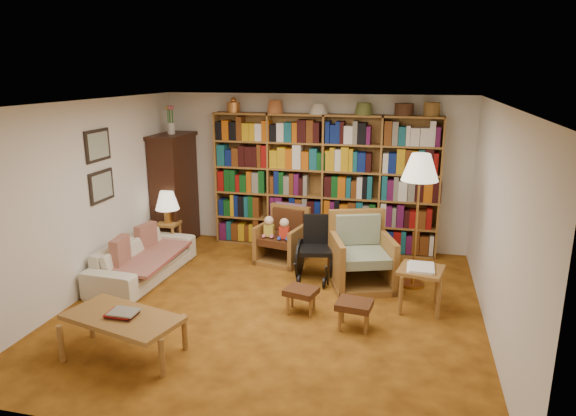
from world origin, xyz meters
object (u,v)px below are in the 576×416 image
(armchair_leather, at_px, (283,238))
(wheelchair, at_px, (317,250))
(sofa, at_px, (143,259))
(coffee_table, at_px, (123,320))
(side_table_lamp, at_px, (169,232))
(footstool_b, at_px, (354,306))
(armchair_sage, at_px, (363,257))
(footstool_a, at_px, (301,293))
(side_table_papers, at_px, (420,275))
(floor_lamp, at_px, (420,173))

(armchair_leather, height_order, wheelchair, wheelchair)
(sofa, bearing_deg, coffee_table, -154.16)
(sofa, xyz_separation_m, wheelchair, (2.38, 0.59, 0.13))
(wheelchair, bearing_deg, side_table_lamp, 170.17)
(sofa, xyz_separation_m, coffee_table, (0.85, -1.93, 0.13))
(footstool_b, bearing_deg, armchair_sage, 91.73)
(armchair_sage, xyz_separation_m, footstool_b, (0.04, -1.32, -0.11))
(footstool_a, bearing_deg, side_table_lamp, 148.03)
(wheelchair, bearing_deg, sofa, -166.16)
(armchair_sage, bearing_deg, coffee_table, -131.67)
(side_table_lamp, distance_m, footstool_a, 2.96)
(coffee_table, bearing_deg, wheelchair, 58.61)
(armchair_leather, bearing_deg, footstool_b, -55.81)
(armchair_leather, bearing_deg, side_table_lamp, -175.49)
(side_table_lamp, distance_m, side_table_papers, 4.06)
(wheelchair, distance_m, footstool_b, 1.55)
(sofa, distance_m, side_table_papers, 3.80)
(floor_lamp, height_order, side_table_papers, floor_lamp)
(armchair_leather, distance_m, wheelchair, 0.86)
(wheelchair, height_order, floor_lamp, floor_lamp)
(armchair_sage, distance_m, coffee_table, 3.29)
(sofa, bearing_deg, side_table_lamp, 7.81)
(side_table_lamp, height_order, side_table_papers, side_table_papers)
(side_table_lamp, height_order, footstool_a, side_table_lamp)
(armchair_sage, height_order, floor_lamp, floor_lamp)
(armchair_leather, xyz_separation_m, footstool_b, (1.33, -1.96, -0.08))
(sofa, distance_m, footstool_b, 3.18)
(floor_lamp, bearing_deg, footstool_a, -138.71)
(side_table_lamp, distance_m, armchair_sage, 3.17)
(armchair_sage, distance_m, footstool_b, 1.33)
(floor_lamp, bearing_deg, wheelchair, -179.08)
(sofa, relative_size, armchair_leather, 2.22)
(side_table_papers, bearing_deg, floor_lamp, 95.95)
(armchair_sage, xyz_separation_m, floor_lamp, (0.69, 0.08, 1.20))
(wheelchair, xyz_separation_m, footstool_a, (0.02, -1.13, -0.15))
(side_table_lamp, xyz_separation_m, footstool_b, (3.18, -1.81, -0.09))
(armchair_leather, bearing_deg, coffee_table, -106.23)
(footstool_a, xyz_separation_m, footstool_b, (0.67, -0.25, 0.01))
(sofa, distance_m, floor_lamp, 3.99)
(wheelchair, xyz_separation_m, footstool_b, (0.69, -1.38, -0.14))
(side_table_lamp, relative_size, footstool_a, 1.19)
(sofa, height_order, wheelchair, wheelchair)
(wheelchair, bearing_deg, floor_lamp, 0.92)
(side_table_lamp, xyz_separation_m, armchair_sage, (3.14, -0.49, 0.02))
(armchair_leather, distance_m, floor_lamp, 2.39)
(side_table_papers, distance_m, coffee_table, 3.47)
(armchair_leather, height_order, footstool_b, armchair_leather)
(wheelchair, xyz_separation_m, side_table_papers, (1.41, -0.70, 0.04))
(footstool_a, bearing_deg, wheelchair, 91.17)
(floor_lamp, relative_size, side_table_papers, 3.04)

